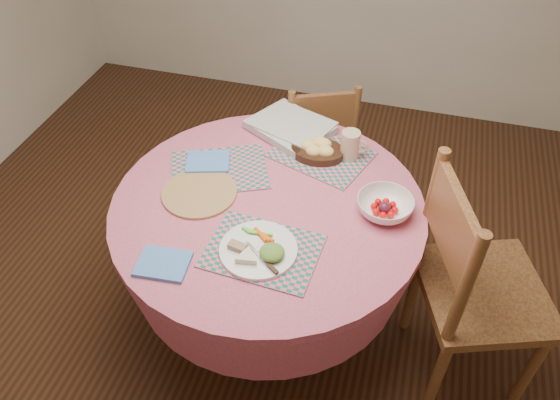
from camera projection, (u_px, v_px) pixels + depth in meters
The scene contains 15 objects.
ground at pixel (270, 315), 2.65m from camera, with size 4.00×4.00×0.00m, color #331C0F.
dining_table at pixel (268, 237), 2.27m from camera, with size 1.24×1.24×0.75m.
chair_right at pixel (471, 285), 2.10m from camera, with size 0.61×0.62×1.06m.
chair_back at pixel (317, 143), 2.93m from camera, with size 0.51×0.50×0.85m.
placemat_front at pixel (263, 251), 1.95m from camera, with size 0.40×0.30×0.01m, color #136D5B.
placemat_left at pixel (219, 170), 2.29m from camera, with size 0.40×0.30×0.01m, color #136D5B.
placemat_back at pixel (321, 154), 2.36m from camera, with size 0.40×0.30×0.01m, color #136D5B.
wicker_trivet at pixel (199, 193), 2.18m from camera, with size 0.30×0.30×0.01m, color #9E7444.
napkin_near at pixel (163, 264), 1.90m from camera, with size 0.18×0.14×0.01m, color #4F80CB.
napkin_far at pixel (208, 162), 2.31m from camera, with size 0.18×0.14×0.01m, color #4F80CB.
dinner_plate at pixel (260, 249), 1.93m from camera, with size 0.28×0.28×0.05m.
bread_bowl at pixel (318, 149), 2.34m from camera, with size 0.23×0.23×0.08m.
latte_mug at pixel (351, 145), 2.30m from camera, with size 0.12×0.08×0.12m.
fruit_bowl at pixel (385, 206), 2.08m from camera, with size 0.26×0.26×0.07m.
newspaper_stack at pixel (290, 127), 2.47m from camera, with size 0.43×0.40×0.04m.
Camera 1 is at (0.47, -1.48, 2.22)m, focal length 35.00 mm.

